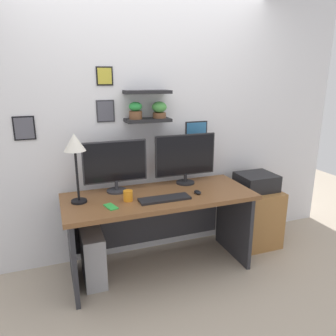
{
  "coord_description": "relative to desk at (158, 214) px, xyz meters",
  "views": [
    {
      "loc": [
        -0.86,
        -2.55,
        1.76
      ],
      "look_at": [
        0.1,
        0.05,
        0.97
      ],
      "focal_mm": 34.47,
      "sensor_mm": 36.0,
      "label": 1
    }
  ],
  "objects": [
    {
      "name": "ground_plane",
      "position": [
        0.0,
        -0.06,
        -0.54
      ],
      "size": [
        8.0,
        8.0,
        0.0
      ],
      "primitive_type": "plane",
      "color": "tan"
    },
    {
      "name": "computer_mouse",
      "position": [
        0.33,
        -0.16,
        0.22
      ],
      "size": [
        0.06,
        0.09,
        0.03
      ],
      "primitive_type": "ellipsoid",
      "color": "black",
      "rests_on": "desk"
    },
    {
      "name": "back_wall_assembly",
      "position": [
        -0.0,
        0.38,
        0.81
      ],
      "size": [
        4.4,
        0.24,
        2.7
      ],
      "color": "silver",
      "rests_on": "ground"
    },
    {
      "name": "desk",
      "position": [
        0.0,
        0.0,
        0.0
      ],
      "size": [
        1.68,
        0.68,
        0.75
      ],
      "color": "brown",
      "rests_on": "ground"
    },
    {
      "name": "printer",
      "position": [
        1.12,
        0.09,
        0.15
      ],
      "size": [
        0.38,
        0.34,
        0.17
      ],
      "primitive_type": "cube",
      "color": "black",
      "rests_on": "drawer_cabinet"
    },
    {
      "name": "monitor_right",
      "position": [
        0.34,
        0.16,
        0.47
      ],
      "size": [
        0.61,
        0.18,
        0.48
      ],
      "color": "black",
      "rests_on": "desk"
    },
    {
      "name": "drawer_cabinet",
      "position": [
        1.12,
        0.09,
        -0.24
      ],
      "size": [
        0.44,
        0.5,
        0.61
      ],
      "primitive_type": "cube",
      "color": "#9E6B38",
      "rests_on": "ground"
    },
    {
      "name": "keyboard",
      "position": [
        -0.0,
        -0.19,
        0.22
      ],
      "size": [
        0.44,
        0.14,
        0.02
      ],
      "primitive_type": "cube",
      "color": "black",
      "rests_on": "desk"
    },
    {
      "name": "computer_tower_left",
      "position": [
        -0.61,
        -0.02,
        -0.31
      ],
      "size": [
        0.18,
        0.4,
        0.47
      ],
      "primitive_type": "cube",
      "color": "#99999E",
      "rests_on": "ground"
    },
    {
      "name": "monitor_left",
      "position": [
        -0.34,
        0.16,
        0.46
      ],
      "size": [
        0.57,
        0.18,
        0.47
      ],
      "color": "#2D2D33",
      "rests_on": "desk"
    },
    {
      "name": "desk_lamp",
      "position": [
        -0.69,
        0.0,
        0.67
      ],
      "size": [
        0.17,
        0.17,
        0.58
      ],
      "color": "black",
      "rests_on": "desk"
    },
    {
      "name": "coffee_mug",
      "position": [
        -0.29,
        -0.1,
        0.25
      ],
      "size": [
        0.08,
        0.08,
        0.09
      ],
      "primitive_type": "cylinder",
      "color": "orange",
      "rests_on": "desk"
    },
    {
      "name": "cell_phone",
      "position": [
        -0.46,
        -0.19,
        0.21
      ],
      "size": [
        0.1,
        0.15,
        0.01
      ],
      "primitive_type": "cube",
      "rotation": [
        0.0,
        0.0,
        0.27
      ],
      "color": "green",
      "rests_on": "desk"
    }
  ]
}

